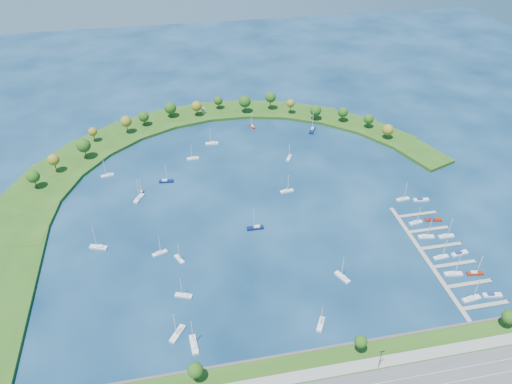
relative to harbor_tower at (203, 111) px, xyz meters
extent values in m
plane|color=#06203C|center=(14.13, -114.04, -4.28)|extent=(700.00, 700.00, 0.00)
cube|color=#474442|center=(14.13, -216.54, -3.38)|extent=(420.00, 1.20, 1.80)
cube|color=gray|center=(14.13, -227.04, -2.62)|extent=(420.00, 5.00, 0.12)
cylinder|color=#382314|center=(-25.87, -221.04, -0.06)|extent=(0.56, 0.56, 5.25)
sphere|color=#1B4411|center=(-25.87, -221.04, 3.77)|extent=(6.00, 6.00, 6.00)
cylinder|color=#382314|center=(39.13, -221.04, 0.12)|extent=(0.56, 0.56, 5.60)
sphere|color=#1B4411|center=(39.13, -221.04, 3.96)|extent=(5.20, 5.20, 5.20)
cylinder|color=#382314|center=(104.13, -221.04, -0.23)|extent=(0.56, 0.56, 4.90)
sphere|color=#1B4411|center=(104.13, -221.04, 3.42)|extent=(6.00, 6.00, 6.00)
cylinder|color=black|center=(44.13, -229.04, 2.32)|extent=(0.24, 0.24, 10.00)
cube|color=#224A13|center=(-112.63, -106.22, -3.28)|extent=(43.73, 48.72, 2.00)
cube|color=#224A13|center=(-104.70, -76.46, -3.28)|extent=(50.23, 54.30, 2.00)
cube|color=#224A13|center=(-89.90, -49.46, -3.28)|extent=(54.07, 56.09, 2.00)
cube|color=#224A13|center=(-69.08, -26.77, -3.28)|extent=(55.20, 54.07, 2.00)
cube|color=#224A13|center=(-43.44, -9.71, -3.28)|extent=(53.65, 48.47, 2.00)
cube|color=#224A13|center=(-14.47, 0.73, -3.28)|extent=(49.62, 39.75, 2.00)
cube|color=#224A13|center=(16.16, 3.95, -3.28)|extent=(44.32, 29.96, 2.00)
cube|color=#224A13|center=(46.67, -0.24, -3.28)|extent=(49.49, 38.05, 2.00)
cube|color=#224A13|center=(75.29, -11.60, -3.28)|extent=(51.13, 44.12, 2.00)
cube|color=#224A13|center=(100.38, -29.46, -3.28)|extent=(49.19, 47.96, 2.00)
cube|color=#224A13|center=(120.47, -52.80, -3.28)|extent=(43.90, 49.49, 2.00)
cube|color=#224A13|center=(134.41, -80.26, -3.28)|extent=(35.67, 48.74, 2.00)
cylinder|color=#382314|center=(-106.82, -77.54, 1.10)|extent=(0.56, 0.56, 6.77)
sphere|color=#1B4411|center=(-106.82, -77.54, 5.99)|extent=(7.52, 7.52, 7.52)
cylinder|color=#382314|center=(-97.46, -62.01, 1.56)|extent=(0.56, 0.56, 7.68)
sphere|color=olive|center=(-97.46, -62.01, 6.80)|extent=(7.02, 7.02, 7.02)
cylinder|color=#382314|center=(-80.84, -48.87, 1.65)|extent=(0.56, 0.56, 7.87)
sphere|color=#1B4411|center=(-80.84, -48.87, 7.37)|extent=(8.91, 8.91, 8.91)
cylinder|color=#382314|center=(-77.22, -27.55, 0.95)|extent=(0.56, 0.56, 6.45)
sphere|color=olive|center=(-77.22, -27.55, 5.36)|extent=(5.95, 5.95, 5.95)
cylinder|color=#382314|center=(-55.17, -19.75, 1.57)|extent=(0.56, 0.56, 7.70)
sphere|color=olive|center=(-55.17, -19.75, 6.96)|extent=(7.70, 7.70, 7.70)
cylinder|color=#382314|center=(-43.45, -10.63, 0.53)|extent=(0.56, 0.56, 5.62)
sphere|color=#1B4411|center=(-43.45, -10.63, 4.84)|extent=(7.53, 7.53, 7.53)
cylinder|color=#382314|center=(-24.02, -0.71, 0.51)|extent=(0.56, 0.56, 5.59)
sphere|color=#1B4411|center=(-24.02, -0.71, 5.06)|extent=(8.77, 8.77, 8.77)
cylinder|color=#382314|center=(-4.81, -2.36, 0.86)|extent=(0.56, 0.56, 6.28)
sphere|color=olive|center=(-4.81, -2.36, 5.54)|extent=(7.69, 7.69, 7.69)
cylinder|color=#382314|center=(12.37, 6.07, 0.46)|extent=(0.56, 0.56, 5.48)
sphere|color=#1B4411|center=(12.37, 6.07, 4.55)|extent=(6.77, 6.77, 6.77)
cylinder|color=#382314|center=(31.22, -4.14, 1.37)|extent=(0.56, 0.56, 7.30)
sphere|color=#1B4411|center=(31.22, -4.14, 6.80)|extent=(8.92, 8.92, 8.92)
cylinder|color=#382314|center=(51.21, -2.71, 1.98)|extent=(0.56, 0.56, 8.53)
sphere|color=#1B4411|center=(51.21, -2.71, 7.84)|extent=(7.95, 7.95, 7.95)
cylinder|color=#382314|center=(64.32, -12.45, 1.36)|extent=(0.56, 0.56, 7.28)
sphere|color=olive|center=(64.32, -12.45, 6.22)|extent=(6.08, 6.08, 6.08)
cylinder|color=#382314|center=(79.85, -25.56, 0.63)|extent=(0.56, 0.56, 5.83)
sphere|color=#1B4411|center=(79.85, -25.56, 5.19)|extent=(8.23, 8.23, 8.23)
cylinder|color=#382314|center=(98.39, -32.20, 0.79)|extent=(0.56, 0.56, 6.15)
sphere|color=#1B4411|center=(98.39, -32.20, 5.35)|extent=(7.44, 7.44, 7.44)
cylinder|color=#382314|center=(113.25, -44.75, 0.50)|extent=(0.56, 0.56, 5.56)
sphere|color=#1B4411|center=(113.25, -44.75, 4.70)|extent=(7.09, 7.09, 7.09)
cylinder|color=#382314|center=(120.30, -61.78, 0.30)|extent=(0.56, 0.56, 5.16)
sphere|color=olive|center=(120.30, -61.78, 4.41)|extent=(7.66, 7.66, 7.66)
cylinder|color=gray|center=(0.00, 0.00, -0.20)|extent=(2.20, 2.20, 4.15)
cylinder|color=gray|center=(0.00, 0.00, 2.02)|extent=(2.60, 2.60, 0.30)
cube|color=gray|center=(92.13, -175.04, -3.93)|extent=(2.20, 82.00, 0.40)
cube|color=gray|center=(104.23, -208.04, -3.93)|extent=(22.00, 2.00, 0.40)
cylinder|color=#382314|center=(115.13, -208.04, -3.68)|extent=(0.36, 0.36, 1.60)
cube|color=gray|center=(104.23, -194.84, -3.93)|extent=(22.00, 2.00, 0.40)
cylinder|color=#382314|center=(115.13, -194.84, -3.68)|extent=(0.36, 0.36, 1.60)
cube|color=gray|center=(104.23, -181.64, -3.93)|extent=(22.00, 2.00, 0.40)
cylinder|color=#382314|center=(115.13, -181.64, -3.68)|extent=(0.36, 0.36, 1.60)
cube|color=gray|center=(104.23, -168.44, -3.93)|extent=(22.00, 2.00, 0.40)
cylinder|color=#382314|center=(115.13, -168.44, -3.68)|extent=(0.36, 0.36, 1.60)
cube|color=gray|center=(104.23, -155.24, -3.93)|extent=(22.00, 2.00, 0.40)
cylinder|color=#382314|center=(115.13, -155.24, -3.68)|extent=(0.36, 0.36, 1.60)
cube|color=gray|center=(104.23, -142.04, -3.93)|extent=(22.00, 2.00, 0.40)
cylinder|color=#382314|center=(115.13, -142.04, -3.68)|extent=(0.36, 0.36, 1.60)
cube|color=white|center=(-27.68, -176.60, -3.81)|extent=(8.13, 4.77, 0.94)
cube|color=silver|center=(-26.94, -176.87, -3.01)|extent=(3.11, 2.39, 0.66)
cylinder|color=silver|center=(-28.27, -176.38, 1.96)|extent=(0.32, 0.32, 10.60)
cube|color=white|center=(-13.25, -59.72, -3.82)|extent=(7.65, 2.17, 0.92)
cube|color=silver|center=(-12.49, -59.72, -3.04)|extent=(2.68, 1.51, 0.64)
cylinder|color=silver|center=(-13.86, -59.72, 1.80)|extent=(0.32, 0.32, 10.32)
cube|color=white|center=(46.95, -179.71, -3.76)|extent=(5.94, 8.90, 1.04)
cube|color=silver|center=(47.32, -180.49, -2.87)|extent=(2.85, 3.48, 0.73)
cylinder|color=silver|center=(46.65, -179.08, 2.63)|extent=(0.32, 0.32, 11.74)
cube|color=white|center=(-67.88, -135.96, -3.74)|extent=(9.36, 5.47, 1.08)
cube|color=silver|center=(-67.04, -136.27, -2.82)|extent=(3.58, 2.75, 0.76)
cylinder|color=silver|center=(-68.56, -135.72, 2.90)|extent=(0.32, 0.32, 12.20)
cube|color=white|center=(38.10, -107.01, -3.80)|extent=(8.14, 3.01, 0.95)
cube|color=silver|center=(37.31, -107.09, -2.99)|extent=(2.93, 1.83, 0.67)
cylinder|color=silver|center=(38.73, -106.94, 2.04)|extent=(0.32, 0.32, 10.74)
cube|color=#0A153F|center=(-31.45, -82.95, -3.76)|extent=(8.80, 3.24, 1.03)
cube|color=silver|center=(-32.31, -82.87, -2.89)|extent=(3.16, 1.97, 0.72)
cylinder|color=silver|center=(-30.77, -83.02, 2.56)|extent=(0.32, 0.32, 11.62)
cube|color=white|center=(-47.71, -97.46, -3.75)|extent=(6.49, 8.98, 1.07)
cube|color=silver|center=(-48.14, -98.24, -2.84)|extent=(3.03, 3.57, 0.75)
cylinder|color=silver|center=(-47.36, -96.84, 2.79)|extent=(0.32, 0.32, 12.00)
cube|color=white|center=(-25.42, -204.04, -3.71)|extent=(3.42, 9.73, 1.15)
cube|color=silver|center=(-25.35, -204.99, -2.74)|extent=(2.13, 3.48, 0.80)
cylinder|color=silver|center=(-25.48, -203.28, 3.31)|extent=(0.32, 0.32, 12.89)
cube|color=#0A153F|center=(-46.21, -91.86, -3.89)|extent=(2.08, 6.57, 0.78)
cube|color=silver|center=(-46.23, -91.21, -3.23)|extent=(1.36, 2.33, 0.55)
cylinder|color=silver|center=(-46.19, -92.38, 0.89)|extent=(0.32, 0.32, 8.79)
cube|color=maroon|center=(32.96, -24.04, -3.86)|extent=(3.62, 7.30, 0.84)
cube|color=silver|center=(33.13, -24.72, -3.14)|extent=(1.93, 2.72, 0.59)
cylinder|color=silver|center=(32.82, -23.49, 1.31)|extent=(0.32, 0.32, 9.50)
cube|color=white|center=(-67.05, -69.44, -3.82)|extent=(7.97, 3.46, 0.93)
cube|color=silver|center=(-66.29, -69.31, -3.03)|extent=(2.92, 1.95, 0.65)
cylinder|color=silver|center=(-67.66, -69.55, 1.85)|extent=(0.32, 0.32, 10.41)
cube|color=white|center=(28.72, -204.04, -3.81)|extent=(5.80, 7.93, 0.94)
cube|color=silver|center=(29.11, -203.35, -3.01)|extent=(2.70, 3.16, 0.66)
cylinder|color=silver|center=(28.41, -204.58, 1.97)|extent=(0.32, 0.32, 10.62)
cube|color=white|center=(-37.44, -146.21, -3.83)|extent=(7.85, 4.50, 0.91)
cube|color=silver|center=(-38.15, -146.46, -3.05)|extent=(2.99, 2.28, 0.64)
cylinder|color=silver|center=(-36.86, -146.01, 1.74)|extent=(0.32, 0.32, 10.22)
cube|color=white|center=(-28.04, -152.41, -3.85)|extent=(5.01, 7.26, 0.86)
cube|color=silver|center=(-28.36, -151.77, -3.13)|extent=(2.38, 2.86, 0.60)
cylinder|color=silver|center=(-27.78, -152.92, 1.39)|extent=(0.32, 0.32, 9.63)
cube|color=#0A153F|center=(74.13, -38.31, -3.68)|extent=(7.10, 10.21, 1.20)
cube|color=silver|center=(74.59, -37.41, -2.65)|extent=(3.36, 4.02, 0.84)
cylinder|color=silver|center=(73.76, -39.02, 3.70)|extent=(0.32, 0.32, 13.55)
cube|color=white|center=(1.28, -42.87, -3.75)|extent=(8.97, 3.18, 1.06)
cube|color=silver|center=(2.16, -42.95, -2.86)|extent=(3.21, 1.97, 0.74)
cylinder|color=silver|center=(0.58, -42.82, 2.71)|extent=(0.32, 0.32, 11.88)
cube|color=white|center=(-31.71, -197.29, -3.72)|extent=(7.48, 9.23, 1.13)
cube|color=silver|center=(-31.18, -196.52, -2.76)|extent=(3.38, 3.75, 0.79)
cylinder|color=silver|center=(-32.14, -197.91, 3.18)|extent=(0.32, 0.32, 12.68)
cube|color=white|center=(48.71, -71.06, -3.83)|extent=(5.57, 7.52, 0.90)
cube|color=silver|center=(49.08, -70.42, -3.07)|extent=(2.58, 3.00, 0.63)
cylinder|color=silver|center=(48.41, -71.58, 1.66)|extent=(0.32, 0.32, 10.09)
cube|color=#0A153F|center=(13.32, -136.39, -3.74)|extent=(9.11, 2.68, 1.09)
cube|color=silver|center=(14.23, -136.40, -2.81)|extent=(3.20, 1.83, 0.76)
cylinder|color=silver|center=(12.59, -136.38, 2.93)|extent=(0.32, 0.32, 12.25)
cube|color=white|center=(99.73, -203.57, -3.76)|extent=(8.94, 3.48, 1.05)
cube|color=silver|center=(98.86, -203.67, -2.87)|extent=(3.23, 2.07, 0.73)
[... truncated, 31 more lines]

